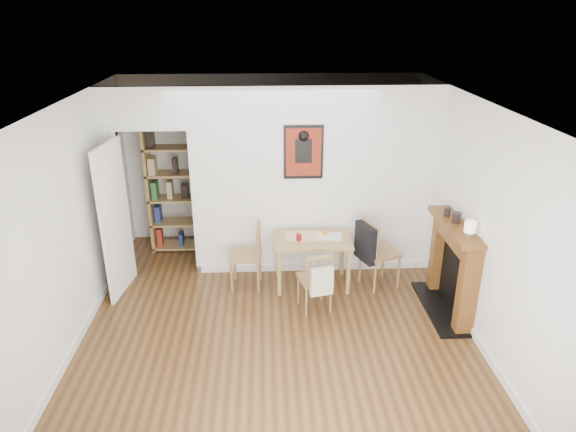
{
  "coord_description": "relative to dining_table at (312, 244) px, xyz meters",
  "views": [
    {
      "loc": [
        -0.11,
        -5.16,
        3.54
      ],
      "look_at": [
        0.16,
        0.6,
        1.16
      ],
      "focal_mm": 32.0,
      "sensor_mm": 36.0,
      "label": 1
    }
  ],
  "objects": [
    {
      "name": "mantel_lamp",
      "position": [
        1.62,
        -1.07,
        0.68
      ],
      "size": [
        0.13,
        0.13,
        0.2
      ],
      "color": "silver",
      "rests_on": "fireplace"
    },
    {
      "name": "room_shell",
      "position": [
        -0.4,
        0.41,
        0.69
      ],
      "size": [
        5.2,
        5.2,
        5.2
      ],
      "color": "silver",
      "rests_on": "ground"
    },
    {
      "name": "bookshelf",
      "position": [
        -1.93,
        1.24,
        0.41
      ],
      "size": [
        0.87,
        0.35,
        2.06
      ],
      "color": "#A8864E",
      "rests_on": "ground"
    },
    {
      "name": "notebook",
      "position": [
        0.23,
        0.04,
        0.09
      ],
      "size": [
        0.36,
        0.28,
        0.02
      ],
      "primitive_type": "cube",
      "rotation": [
        0.0,
        0.0,
        -0.14
      ],
      "color": "silver",
      "rests_on": "dining_table"
    },
    {
      "name": "orange_fruit",
      "position": [
        0.17,
        0.09,
        0.12
      ],
      "size": [
        0.07,
        0.07,
        0.07
      ],
      "primitive_type": "sphere",
      "color": "orange",
      "rests_on": "dining_table"
    },
    {
      "name": "ground",
      "position": [
        -0.5,
        -0.94,
        -0.61
      ],
      "size": [
        5.2,
        5.2,
        0.0
      ],
      "primitive_type": "plane",
      "color": "brown",
      "rests_on": "ground"
    },
    {
      "name": "placemat",
      "position": [
        -0.13,
        0.08,
        0.09
      ],
      "size": [
        0.44,
        0.33,
        0.0
      ],
      "primitive_type": "cube",
      "rotation": [
        0.0,
        0.0,
        -0.01
      ],
      "color": "beige",
      "rests_on": "dining_table"
    },
    {
      "name": "dining_table",
      "position": [
        0.0,
        0.0,
        0.0
      ],
      "size": [
        1.01,
        0.64,
        0.69
      ],
      "color": "#A8864E",
      "rests_on": "ground"
    },
    {
      "name": "chair_right",
      "position": [
        0.89,
        -0.06,
        -0.11
      ],
      "size": [
        0.66,
        0.62,
        0.96
      ],
      "color": "olive",
      "rests_on": "ground"
    },
    {
      "name": "fireplace",
      "position": [
        1.66,
        -0.69,
        0.01
      ],
      "size": [
        0.45,
        1.25,
        1.16
      ],
      "color": "brown",
      "rests_on": "ground"
    },
    {
      "name": "chair_left",
      "position": [
        -0.89,
        0.0,
        -0.15
      ],
      "size": [
        0.49,
        0.49,
        0.91
      ],
      "color": "olive",
      "rests_on": "ground"
    },
    {
      "name": "red_glass",
      "position": [
        -0.18,
        -0.05,
        0.13
      ],
      "size": [
        0.07,
        0.07,
        0.09
      ],
      "primitive_type": "cylinder",
      "color": "maroon",
      "rests_on": "dining_table"
    },
    {
      "name": "chair_front",
      "position": [
        -0.02,
        -0.6,
        -0.19
      ],
      "size": [
        0.49,
        0.53,
        0.82
      ],
      "color": "olive",
      "rests_on": "ground"
    },
    {
      "name": "ceramic_jar_b",
      "position": [
        1.59,
        -0.43,
        0.6
      ],
      "size": [
        0.08,
        0.08,
        0.1
      ],
      "primitive_type": "cylinder",
      "color": "black",
      "rests_on": "fireplace"
    },
    {
      "name": "ceramic_jar_a",
      "position": [
        1.63,
        -0.64,
        0.62
      ],
      "size": [
        0.1,
        0.1,
        0.12
      ],
      "primitive_type": "cylinder",
      "color": "black",
      "rests_on": "fireplace"
    }
  ]
}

